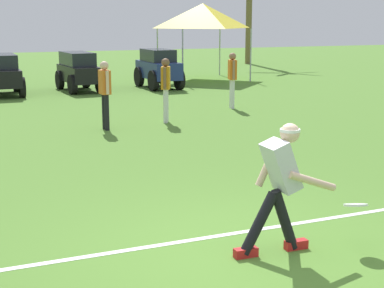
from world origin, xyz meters
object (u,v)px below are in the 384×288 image
object	(u,v)px
frisbee_thrower	(280,181)
teammate_midfield	(166,84)
teammate_deep	(105,89)
parked_car_slot_e	(158,68)
event_tent	(203,16)
frisbee_in_flight	(356,205)
parked_car_slot_c	(3,73)
teammate_near_sideline	(232,75)
parked_car_slot_d	(79,70)

from	to	relation	value
frisbee_thrower	teammate_midfield	world-z (taller)	teammate_midfield
teammate_midfield	teammate_deep	world-z (taller)	same
parked_car_slot_e	event_tent	xyz separation A→B (m)	(2.70, 2.20, 1.85)
frisbee_in_flight	teammate_midfield	bearing A→B (deg)	84.45
frisbee_thrower	frisbee_in_flight	xyz separation A→B (m)	(0.84, -0.22, -0.30)
frisbee_thrower	parked_car_slot_e	distance (m)	15.53
frisbee_thrower	teammate_midfield	xyz separation A→B (m)	(1.65, 8.15, 0.14)
frisbee_thrower	parked_car_slot_c	size ratio (longest dim) A/B	0.59
frisbee_in_flight	teammate_deep	size ratio (longest dim) A/B	0.21
frisbee_in_flight	teammate_near_sideline	bearing A→B (deg)	71.30
teammate_deep	parked_car_slot_c	xyz separation A→B (m)	(-1.59, 7.31, -0.22)
frisbee_thrower	teammate_deep	xyz separation A→B (m)	(0.05, 7.77, 0.14)
teammate_midfield	event_tent	world-z (taller)	event_tent
frisbee_in_flight	parked_car_slot_d	xyz separation A→B (m)	(0.17, 15.53, 0.22)
event_tent	teammate_near_sideline	bearing A→B (deg)	-107.46
teammate_near_sideline	event_tent	bearing A→B (deg)	72.54
teammate_near_sideline	teammate_midfield	bearing A→B (deg)	-150.07
frisbee_thrower	event_tent	xyz separation A→B (m)	(6.56, 17.24, 1.79)
teammate_deep	parked_car_slot_c	bearing A→B (deg)	102.30
parked_car_slot_c	parked_car_slot_e	bearing A→B (deg)	-0.40
parked_car_slot_e	frisbee_thrower	bearing A→B (deg)	-104.39
parked_car_slot_c	event_tent	xyz separation A→B (m)	(8.11, 2.16, 1.87)
parked_car_slot_d	parked_car_slot_e	bearing A→B (deg)	-5.54
teammate_near_sideline	parked_car_slot_d	world-z (taller)	teammate_near_sideline
parked_car_slot_c	parked_car_slot_d	world-z (taller)	same
teammate_midfield	parked_car_slot_d	distance (m)	7.20
teammate_near_sideline	teammate_deep	distance (m)	4.49
frisbee_thrower	parked_car_slot_d	bearing A→B (deg)	86.25
frisbee_thrower	parked_car_slot_d	distance (m)	15.35
parked_car_slot_e	teammate_near_sideline	bearing A→B (deg)	-86.90
frisbee_thrower	teammate_midfield	bearing A→B (deg)	78.55
parked_car_slot_e	parked_car_slot_c	bearing A→B (deg)	179.60
event_tent	parked_car_slot_e	bearing A→B (deg)	-140.84
frisbee_thrower	teammate_near_sideline	size ratio (longest dim) A/B	0.91
teammate_near_sideline	teammate_deep	size ratio (longest dim) A/B	1.00
frisbee_thrower	parked_car_slot_c	world-z (taller)	frisbee_thrower
event_tent	teammate_midfield	bearing A→B (deg)	-118.37
parked_car_slot_c	parked_car_slot_d	size ratio (longest dim) A/B	0.97
parked_car_slot_e	parked_car_slot_d	bearing A→B (deg)	174.46
parked_car_slot_e	event_tent	distance (m)	3.94
parked_car_slot_d	event_tent	xyz separation A→B (m)	(5.56, 1.92, 1.87)
teammate_midfield	teammate_deep	bearing A→B (deg)	-166.68
teammate_deep	parked_car_slot_d	size ratio (longest dim) A/B	0.63
teammate_deep	parked_car_slot_e	world-z (taller)	teammate_deep
parked_car_slot_c	parked_car_slot_e	world-z (taller)	parked_car_slot_e
teammate_deep	parked_car_slot_c	size ratio (longest dim) A/B	0.65
parked_car_slot_c	event_tent	size ratio (longest dim) A/B	0.78
frisbee_thrower	teammate_deep	bearing A→B (deg)	89.64
teammate_near_sideline	parked_car_slot_c	world-z (taller)	teammate_near_sideline
teammate_near_sideline	parked_car_slot_c	xyz separation A→B (m)	(-5.70, 5.49, -0.22)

